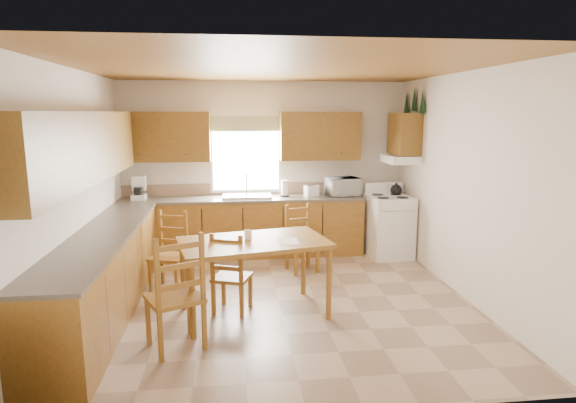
{
  "coord_description": "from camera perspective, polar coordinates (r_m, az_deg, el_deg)",
  "views": [
    {
      "loc": [
        -0.52,
        -5.42,
        2.22
      ],
      "look_at": [
        0.15,
        0.3,
        1.15
      ],
      "focal_mm": 30.0,
      "sensor_mm": 36.0,
      "label": 1
    }
  ],
  "objects": [
    {
      "name": "upper_cab_left",
      "position": [
        5.51,
        -23.28,
        5.87
      ],
      "size": [
        0.33,
        3.6,
        0.75
      ],
      "primitive_type": "cube",
      "color": "brown",
      "rests_on": "wall_left"
    },
    {
      "name": "floor",
      "position": [
        5.88,
        -1.14,
        -11.65
      ],
      "size": [
        4.5,
        4.5,
        0.0
      ],
      "primitive_type": "plane",
      "color": "gray",
      "rests_on": "ground"
    },
    {
      "name": "window_pane",
      "position": [
        7.67,
        -5.02,
        5.47
      ],
      "size": [
        1.05,
        0.01,
        1.1
      ],
      "primitive_type": "cube",
      "color": "white",
      "rests_on": "wall_back"
    },
    {
      "name": "counter_back",
      "position": [
        7.49,
        -5.46,
        0.33
      ],
      "size": [
        3.75,
        0.63,
        0.04
      ],
      "primitive_type": "cube",
      "color": "#584F47",
      "rests_on": "lower_cab_back"
    },
    {
      "name": "wall_front",
      "position": [
        3.33,
        2.53,
        -4.64
      ],
      "size": [
        4.5,
        4.5,
        0.0
      ],
      "primitive_type": "plane",
      "color": "silver",
      "rests_on": "floor"
    },
    {
      "name": "chair_far_right",
      "position": [
        6.78,
        1.7,
        -4.47
      ],
      "size": [
        0.48,
        0.47,
        0.93
      ],
      "primitive_type": "cube",
      "rotation": [
        0.0,
        0.0,
        0.28
      ],
      "color": "brown",
      "rests_on": "floor"
    },
    {
      "name": "lower_cab_back",
      "position": [
        7.59,
        -5.4,
        -3.1
      ],
      "size": [
        3.75,
        0.6,
        0.88
      ],
      "primitive_type": "cube",
      "color": "brown",
      "rests_on": "floor"
    },
    {
      "name": "backsplash",
      "position": [
        7.76,
        -5.52,
        1.5
      ],
      "size": [
        3.75,
        0.01,
        0.18
      ],
      "primitive_type": "cube",
      "color": "#896C56",
      "rests_on": "counter_back"
    },
    {
      "name": "wall_back",
      "position": [
        7.74,
        -2.78,
        4.06
      ],
      "size": [
        4.5,
        4.5,
        0.0
      ],
      "primitive_type": "plane",
      "color": "silver",
      "rests_on": "floor"
    },
    {
      "name": "pine_decal_c",
      "position": [
        7.88,
        13.87,
        11.39
      ],
      "size": [
        0.22,
        0.22,
        0.36
      ],
      "primitive_type": "cone",
      "color": "black",
      "rests_on": "wall_right"
    },
    {
      "name": "chair_near_left",
      "position": [
        4.72,
        -13.32,
        -10.25
      ],
      "size": [
        0.63,
        0.61,
        1.14
      ],
      "primitive_type": "cube",
      "rotation": [
        0.0,
        0.0,
        3.58
      ],
      "color": "brown",
      "rests_on": "floor"
    },
    {
      "name": "stove",
      "position": [
        7.64,
        11.84,
        -2.98
      ],
      "size": [
        0.68,
        0.7,
        0.93
      ],
      "primitive_type": "cube",
      "rotation": [
        0.0,
        0.0,
        0.08
      ],
      "color": "white",
      "rests_on": "floor"
    },
    {
      "name": "paper_towel",
      "position": [
        7.54,
        -0.41,
        1.57
      ],
      "size": [
        0.13,
        0.13,
        0.26
      ],
      "primitive_type": "cylinder",
      "rotation": [
        0.0,
        0.0,
        -0.21
      ],
      "color": "white",
      "rests_on": "counter_back"
    },
    {
      "name": "upper_cab_back_right",
      "position": [
        7.64,
        3.79,
        7.76
      ],
      "size": [
        1.25,
        0.33,
        0.75
      ],
      "primitive_type": "cube",
      "color": "brown",
      "rests_on": "wall_back"
    },
    {
      "name": "pine_decal_b",
      "position": [
        7.58,
        14.74,
        11.7
      ],
      "size": [
        0.22,
        0.22,
        0.36
      ],
      "primitive_type": "cone",
      "color": "black",
      "rests_on": "wall_right"
    },
    {
      "name": "dining_table",
      "position": [
        5.39,
        -4.04,
        -8.98
      ],
      "size": [
        1.73,
        1.22,
        0.85
      ],
      "primitive_type": "cube",
      "rotation": [
        0.0,
        0.0,
        0.21
      ],
      "color": "brown",
      "rests_on": "floor"
    },
    {
      "name": "coffeemaker",
      "position": [
        7.6,
        -17.29,
        1.57
      ],
      "size": [
        0.23,
        0.27,
        0.36
      ],
      "primitive_type": "cube",
      "rotation": [
        0.0,
        0.0,
        -0.08
      ],
      "color": "white",
      "rests_on": "counter_back"
    },
    {
      "name": "microwave",
      "position": [
        7.66,
        6.52,
        1.75
      ],
      "size": [
        0.54,
        0.45,
        0.28
      ],
      "primitive_type": "imported",
      "rotation": [
        0.0,
        0.0,
        0.28
      ],
      "color": "white",
      "rests_on": "counter_back"
    },
    {
      "name": "chair_far_left",
      "position": [
        6.27,
        -14.01,
        -5.82
      ],
      "size": [
        0.51,
        0.5,
        0.98
      ],
      "primitive_type": "cube",
      "rotation": [
        0.0,
        0.0,
        -0.32
      ],
      "color": "brown",
      "rests_on": "floor"
    },
    {
      "name": "toaster",
      "position": [
        7.57,
        2.8,
        1.28
      ],
      "size": [
        0.24,
        0.2,
        0.17
      ],
      "primitive_type": "cube",
      "rotation": [
        0.0,
        0.0,
        0.39
      ],
      "color": "white",
      "rests_on": "counter_back"
    },
    {
      "name": "wall_left",
      "position": [
        5.76,
        -24.08,
        0.91
      ],
      "size": [
        4.5,
        4.5,
        0.0
      ],
      "primitive_type": "plane",
      "color": "silver",
      "rests_on": "floor"
    },
    {
      "name": "range_hood",
      "position": [
        7.55,
        13.15,
        4.93
      ],
      "size": [
        0.44,
        0.62,
        0.12
      ],
      "primitive_type": "cube",
      "color": "white",
      "rests_on": "wall_right"
    },
    {
      "name": "upper_cab_stove",
      "position": [
        7.54,
        13.63,
        7.8
      ],
      "size": [
        0.33,
        0.62,
        0.62
      ],
      "primitive_type": "cube",
      "color": "brown",
      "rests_on": "wall_right"
    },
    {
      "name": "table_card",
      "position": [
        5.3,
        -4.75,
        -3.94
      ],
      "size": [
        0.08,
        0.04,
        0.11
      ],
      "primitive_type": "cube",
      "rotation": [
        0.0,
        0.0,
        -0.27
      ],
      "color": "white",
      "rests_on": "dining_table"
    },
    {
      "name": "lower_cab_left",
      "position": [
        5.75,
        -20.95,
        -8.25
      ],
      "size": [
        0.6,
        3.6,
        0.88
      ],
      "primitive_type": "cube",
      "color": "brown",
      "rests_on": "floor"
    },
    {
      "name": "ceiling",
      "position": [
        5.47,
        -1.24,
        15.55
      ],
      "size": [
        4.5,
        4.5,
        0.0
      ],
      "primitive_type": "plane",
      "color": "brown",
      "rests_on": "floor"
    },
    {
      "name": "sink_basin",
      "position": [
        7.49,
        -4.89,
        0.64
      ],
      "size": [
        0.75,
        0.45,
        0.04
      ],
      "primitive_type": "cube",
      "color": "silver",
      "rests_on": "counter_back"
    },
    {
      "name": "wall_right",
      "position": [
        6.15,
        20.18,
        1.74
      ],
      "size": [
        4.5,
        4.5,
        0.0
      ],
      "primitive_type": "plane",
      "color": "silver",
      "rests_on": "floor"
    },
    {
      "name": "window_valance",
      "position": [
        7.62,
        -5.08,
        9.2
      ],
      "size": [
        1.19,
        0.01,
        0.24
      ],
      "primitive_type": "cube",
      "color": "#445C33",
      "rests_on": "wall_back"
    },
    {
      "name": "table_paper",
      "position": [
        5.21,
        0.12,
        -4.74
      ],
      "size": [
        0.21,
        0.28,
        0.0
      ],
      "primitive_type": "cube",
      "rotation": [
        0.0,
        0.0,
        0.01
      ],
      "color": "white",
      "rests_on": "dining_table"
    },
    {
      "name": "window_frame",
      "position": [
        7.68,
        -5.03,
        5.47
      ],
      "size": [
        1.13,
        0.02,
        1.18
      ],
      "primitive_type": "cube",
      "color": "white",
      "rests_on": "wall_back"
    },
    {
      "name": "chair_near_right",
      "position": [
        5.48,
        -6.68,
        -8.27
      ],
      "size": [
        0.49,
        0.48,
        0.92
      ],
      "primitive_type": "cube",
      "rotation": [
        0.0,
        0.0,
        2.79
      ],
      "color": "brown",
      "rests_on": "floor"
    },
    {
      "name": "upper_cab_back_left",
      "position": [
        7.59,
        -14.57,
        7.43
      ],
      "size": [
        1.41,
        0.33,
        0.75
      ],
      "primitive_type": "cube",
      "color": "brown",
      "rests_on": "wall_back"
    },
    {
      "name": "counter_left",
      "position": [
        5.62,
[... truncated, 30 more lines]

